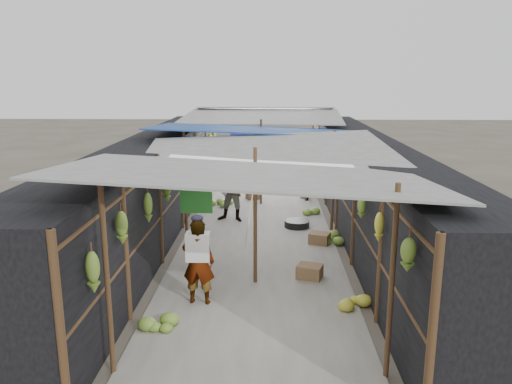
# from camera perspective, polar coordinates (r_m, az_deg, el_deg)

# --- Properties ---
(ground) EXTENTS (80.00, 80.00, 0.00)m
(ground) POSITION_cam_1_polar(r_m,az_deg,el_deg) (7.02, -0.85, -20.12)
(ground) COLOR #6B6356
(ground) RESTS_ON ground
(aisle_slab) EXTENTS (3.60, 16.00, 0.02)m
(aisle_slab) POSITION_cam_1_polar(r_m,az_deg,el_deg) (12.95, 0.36, -4.13)
(aisle_slab) COLOR #9E998E
(aisle_slab) RESTS_ON ground
(stall_left) EXTENTS (1.40, 15.00, 2.30)m
(stall_left) POSITION_cam_1_polar(r_m,az_deg,el_deg) (13.00, -11.62, 0.86)
(stall_left) COLOR black
(stall_left) RESTS_ON ground
(stall_right) EXTENTS (1.40, 15.00, 2.30)m
(stall_right) POSITION_cam_1_polar(r_m,az_deg,el_deg) (12.89, 12.46, 0.72)
(stall_right) COLOR black
(stall_right) RESTS_ON ground
(crate_near) EXTENTS (0.56, 0.50, 0.28)m
(crate_near) POSITION_cam_1_polar(r_m,az_deg,el_deg) (9.86, 6.15, -9.06)
(crate_near) COLOR #836142
(crate_near) RESTS_ON ground
(crate_mid) EXTENTS (0.55, 0.50, 0.27)m
(crate_mid) POSITION_cam_1_polar(r_m,az_deg,el_deg) (11.81, 7.26, -5.30)
(crate_mid) COLOR #836142
(crate_mid) RESTS_ON ground
(crate_back) EXTENTS (0.52, 0.48, 0.27)m
(crate_back) POSITION_cam_1_polar(r_m,az_deg,el_deg) (15.92, -0.31, -0.38)
(crate_back) COLOR #836142
(crate_back) RESTS_ON ground
(black_basin) EXTENTS (0.65, 0.65, 0.19)m
(black_basin) POSITION_cam_1_polar(r_m,az_deg,el_deg) (13.02, 4.70, -3.67)
(black_basin) COLOR black
(black_basin) RESTS_ON ground
(vendor_elderly) EXTENTS (0.59, 0.42, 1.53)m
(vendor_elderly) POSITION_cam_1_polar(r_m,az_deg,el_deg) (8.62, -6.60, -7.94)
(vendor_elderly) COLOR white
(vendor_elderly) RESTS_ON ground
(shopper_blue) EXTENTS (1.02, 0.88, 1.81)m
(shopper_blue) POSITION_cam_1_polar(r_m,az_deg,el_deg) (13.36, -2.68, 0.36)
(shopper_blue) COLOR #2039A2
(shopper_blue) RESTS_ON ground
(vendor_seated) EXTENTS (0.41, 0.62, 0.90)m
(vendor_seated) POSITION_cam_1_polar(r_m,az_deg,el_deg) (15.77, 5.79, 0.61)
(vendor_seated) COLOR #544D48
(vendor_seated) RESTS_ON ground
(market_canopy) EXTENTS (5.62, 15.20, 2.77)m
(market_canopy) POSITION_cam_1_polar(r_m,az_deg,el_deg) (12.80, 0.52, 6.65)
(market_canopy) COLOR brown
(market_canopy) RESTS_ON ground
(hanging_bananas) EXTENTS (3.95, 13.90, 0.83)m
(hanging_bananas) POSITION_cam_1_polar(r_m,az_deg,el_deg) (12.54, -0.11, 2.97)
(hanging_bananas) COLOR olive
(hanging_bananas) RESTS_ON ground
(floor_bananas) EXTENTS (3.66, 9.16, 0.36)m
(floor_bananas) POSITION_cam_1_polar(r_m,az_deg,el_deg) (13.17, 2.58, -3.17)
(floor_bananas) COLOR olive
(floor_bananas) RESTS_ON ground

